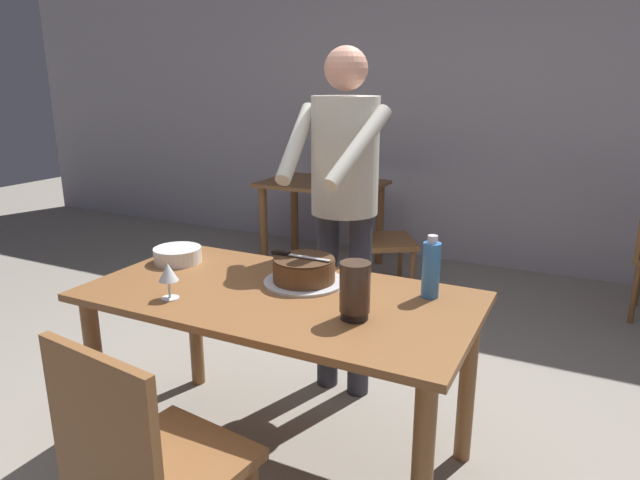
{
  "coord_description": "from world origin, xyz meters",
  "views": [
    {
      "loc": [
        1.09,
        -1.81,
        1.57
      ],
      "look_at": [
        0.04,
        0.3,
        0.9
      ],
      "focal_mm": 31.6,
      "sensor_mm": 36.0,
      "label": 1
    }
  ],
  "objects_px": {
    "person_cutting_cake": "(344,188)",
    "background_table": "(322,201)",
    "cake_on_platter": "(304,272)",
    "background_chair_1": "(373,234)",
    "cake_knife": "(289,254)",
    "hurricane_lamp": "(355,290)",
    "plate_stack": "(178,255)",
    "chair_near_side": "(146,462)",
    "wine_glass_near": "(168,274)",
    "main_dining_table": "(279,320)",
    "water_bottle": "(431,269)"
  },
  "relations": [
    {
      "from": "hurricane_lamp",
      "to": "background_chair_1",
      "type": "xyz_separation_m",
      "value": [
        -0.7,
        1.99,
        -0.37
      ]
    },
    {
      "from": "main_dining_table",
      "to": "plate_stack",
      "type": "xyz_separation_m",
      "value": [
        -0.62,
        0.13,
        0.15
      ]
    },
    {
      "from": "person_cutting_cake",
      "to": "cake_knife",
      "type": "bearing_deg",
      "value": -95.13
    },
    {
      "from": "water_bottle",
      "to": "background_table",
      "type": "distance_m",
      "value": 2.69
    },
    {
      "from": "chair_near_side",
      "to": "wine_glass_near",
      "type": "bearing_deg",
      "value": 123.11
    },
    {
      "from": "main_dining_table",
      "to": "person_cutting_cake",
      "type": "relative_size",
      "value": 0.91
    },
    {
      "from": "water_bottle",
      "to": "chair_near_side",
      "type": "distance_m",
      "value": 1.21
    },
    {
      "from": "hurricane_lamp",
      "to": "background_table",
      "type": "relative_size",
      "value": 0.21
    },
    {
      "from": "main_dining_table",
      "to": "background_table",
      "type": "distance_m",
      "value": 2.61
    },
    {
      "from": "background_chair_1",
      "to": "chair_near_side",
      "type": "bearing_deg",
      "value": -82.89
    },
    {
      "from": "cake_knife",
      "to": "chair_near_side",
      "type": "distance_m",
      "value": 1.0
    },
    {
      "from": "wine_glass_near",
      "to": "hurricane_lamp",
      "type": "height_order",
      "value": "hurricane_lamp"
    },
    {
      "from": "wine_glass_near",
      "to": "water_bottle",
      "type": "bearing_deg",
      "value": 27.55
    },
    {
      "from": "background_table",
      "to": "background_chair_1",
      "type": "distance_m",
      "value": 0.84
    },
    {
      "from": "plate_stack",
      "to": "person_cutting_cake",
      "type": "distance_m",
      "value": 0.84
    },
    {
      "from": "hurricane_lamp",
      "to": "chair_near_side",
      "type": "distance_m",
      "value": 0.86
    },
    {
      "from": "chair_near_side",
      "to": "background_chair_1",
      "type": "height_order",
      "value": "same"
    },
    {
      "from": "cake_knife",
      "to": "water_bottle",
      "type": "xyz_separation_m",
      "value": [
        0.59,
        0.08,
        -0.0
      ]
    },
    {
      "from": "hurricane_lamp",
      "to": "background_chair_1",
      "type": "height_order",
      "value": "hurricane_lamp"
    },
    {
      "from": "plate_stack",
      "to": "person_cutting_cake",
      "type": "relative_size",
      "value": 0.13
    },
    {
      "from": "cake_on_platter",
      "to": "background_chair_1",
      "type": "height_order",
      "value": "background_chair_1"
    },
    {
      "from": "person_cutting_cake",
      "to": "background_table",
      "type": "bearing_deg",
      "value": 119.11
    },
    {
      "from": "cake_knife",
      "to": "water_bottle",
      "type": "distance_m",
      "value": 0.59
    },
    {
      "from": "wine_glass_near",
      "to": "person_cutting_cake",
      "type": "height_order",
      "value": "person_cutting_cake"
    },
    {
      "from": "person_cutting_cake",
      "to": "cake_on_platter",
      "type": "bearing_deg",
      "value": -86.3
    },
    {
      "from": "wine_glass_near",
      "to": "chair_near_side",
      "type": "distance_m",
      "value": 0.74
    },
    {
      "from": "background_table",
      "to": "cake_knife",
      "type": "bearing_deg",
      "value": -67.01
    },
    {
      "from": "background_chair_1",
      "to": "wine_glass_near",
      "type": "bearing_deg",
      "value": -90.49
    },
    {
      "from": "hurricane_lamp",
      "to": "plate_stack",
      "type": "bearing_deg",
      "value": 167.11
    },
    {
      "from": "wine_glass_near",
      "to": "background_chair_1",
      "type": "height_order",
      "value": "background_chair_1"
    },
    {
      "from": "wine_glass_near",
      "to": "hurricane_lamp",
      "type": "relative_size",
      "value": 0.69
    },
    {
      "from": "plate_stack",
      "to": "background_chair_1",
      "type": "bearing_deg",
      "value": 80.59
    },
    {
      "from": "cake_knife",
      "to": "plate_stack",
      "type": "xyz_separation_m",
      "value": [
        -0.59,
        -0.01,
        -0.08
      ]
    },
    {
      "from": "chair_near_side",
      "to": "plate_stack",
      "type": "bearing_deg",
      "value": 124.47
    },
    {
      "from": "wine_glass_near",
      "to": "person_cutting_cake",
      "type": "bearing_deg",
      "value": 67.2
    },
    {
      "from": "wine_glass_near",
      "to": "hurricane_lamp",
      "type": "bearing_deg",
      "value": 11.4
    },
    {
      "from": "wine_glass_near",
      "to": "chair_near_side",
      "type": "relative_size",
      "value": 0.16
    },
    {
      "from": "background_table",
      "to": "person_cutting_cake",
      "type": "bearing_deg",
      "value": -60.89
    },
    {
      "from": "hurricane_lamp",
      "to": "background_table",
      "type": "bearing_deg",
      "value": 118.57
    },
    {
      "from": "cake_knife",
      "to": "background_table",
      "type": "xyz_separation_m",
      "value": [
        -0.96,
        2.26,
        -0.29
      ]
    },
    {
      "from": "cake_knife",
      "to": "plate_stack",
      "type": "height_order",
      "value": "cake_knife"
    },
    {
      "from": "water_bottle",
      "to": "hurricane_lamp",
      "type": "xyz_separation_m",
      "value": [
        -0.18,
        -0.32,
        -0.01
      ]
    },
    {
      "from": "cake_on_platter",
      "to": "chair_near_side",
      "type": "xyz_separation_m",
      "value": [
        -0.03,
        -0.92,
        -0.31
      ]
    },
    {
      "from": "person_cutting_cake",
      "to": "chair_near_side",
      "type": "xyz_separation_m",
      "value": [
        -0.0,
        -1.39,
        -0.58
      ]
    },
    {
      "from": "person_cutting_cake",
      "to": "background_chair_1",
      "type": "relative_size",
      "value": 1.91
    },
    {
      "from": "main_dining_table",
      "to": "background_table",
      "type": "height_order",
      "value": "main_dining_table"
    },
    {
      "from": "cake_knife",
      "to": "water_bottle",
      "type": "height_order",
      "value": "water_bottle"
    },
    {
      "from": "hurricane_lamp",
      "to": "background_table",
      "type": "distance_m",
      "value": 2.87
    },
    {
      "from": "cake_on_platter",
      "to": "plate_stack",
      "type": "distance_m",
      "value": 0.66
    },
    {
      "from": "cake_on_platter",
      "to": "cake_knife",
      "type": "relative_size",
      "value": 1.26
    }
  ]
}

